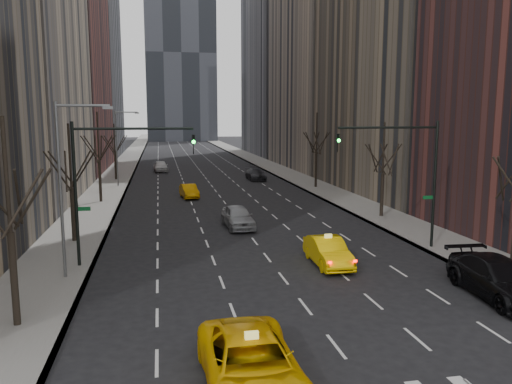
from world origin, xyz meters
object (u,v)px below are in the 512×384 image
taxi_suv (252,366)px  parked_suv_black (499,278)px  silver_sedan_ahead (238,217)px  taxi_sedan (328,251)px

taxi_suv → parked_suv_black: bearing=24.3°
taxi_suv → parked_suv_black: (12.83, 5.85, 0.04)m
silver_sedan_ahead → parked_suv_black: size_ratio=0.79×
taxi_suv → parked_suv_black: 14.10m
taxi_sedan → silver_sedan_ahead: size_ratio=0.97×
taxi_suv → taxi_sedan: bearing=61.2°
silver_sedan_ahead → taxi_sedan: bearing=-75.0°
silver_sedan_ahead → parked_suv_black: 19.61m
taxi_sedan → silver_sedan_ahead: 11.17m
silver_sedan_ahead → taxi_suv: bearing=-101.3°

